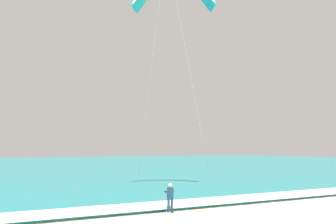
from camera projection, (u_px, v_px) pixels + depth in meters
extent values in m
cube|color=teal|center=(51.00, 165.00, 75.88)|extent=(200.00, 120.00, 0.20)
cube|color=white|center=(207.00, 201.00, 23.78)|extent=(200.00, 2.82, 0.04)
ellipsoid|color=white|center=(170.00, 213.00, 20.68)|extent=(0.74, 1.46, 0.05)
cube|color=black|center=(168.00, 211.00, 20.90)|extent=(0.17, 0.09, 0.04)
cube|color=black|center=(172.00, 212.00, 20.47)|extent=(0.17, 0.09, 0.04)
cylinder|color=#143347|center=(169.00, 206.00, 20.70)|extent=(0.14, 0.14, 0.84)
cylinder|color=#143347|center=(172.00, 205.00, 20.75)|extent=(0.14, 0.14, 0.84)
cube|color=#143347|center=(170.00, 193.00, 20.79)|extent=(0.38, 0.27, 0.60)
sphere|color=beige|center=(170.00, 185.00, 20.83)|extent=(0.22, 0.22, 0.22)
cylinder|color=#143347|center=(167.00, 192.00, 20.91)|extent=(0.20, 0.51, 0.22)
cylinder|color=#143347|center=(172.00, 192.00, 20.99)|extent=(0.20, 0.51, 0.22)
cylinder|color=black|center=(169.00, 191.00, 21.16)|extent=(0.54, 0.16, 0.04)
cube|color=#3F3F42|center=(170.00, 196.00, 20.89)|extent=(0.13, 0.11, 0.10)
cube|color=teal|center=(208.00, 1.00, 30.74)|extent=(1.32, 1.71, 1.63)
cube|color=teal|center=(139.00, 2.00, 30.97)|extent=(1.78, 1.52, 1.63)
cylinder|color=#B2B2B7|center=(191.00, 78.00, 25.91)|extent=(6.96, 5.69, 15.06)
cylinder|color=#B2B2B7|center=(150.00, 78.00, 26.03)|extent=(1.82, 8.61, 15.06)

